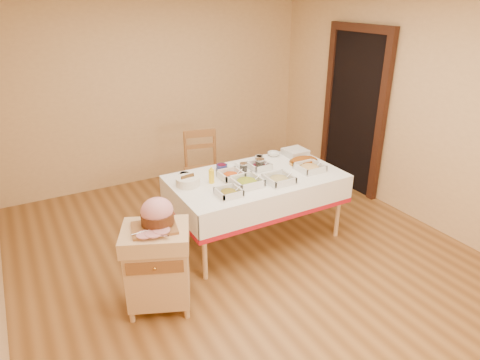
% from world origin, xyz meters
% --- Properties ---
extents(room_shell, '(5.00, 5.00, 5.00)m').
position_xyz_m(room_shell, '(0.00, 0.00, 1.30)').
color(room_shell, brown).
rests_on(room_shell, ground).
extents(doorway, '(0.09, 1.10, 2.20)m').
position_xyz_m(doorway, '(2.20, 0.90, 1.11)').
color(doorway, black).
rests_on(doorway, ground).
extents(dining_table, '(1.82, 1.02, 0.76)m').
position_xyz_m(dining_table, '(0.30, 0.30, 0.60)').
color(dining_table, tan).
rests_on(dining_table, ground).
extents(butcher_cart, '(0.69, 0.64, 0.78)m').
position_xyz_m(butcher_cart, '(-1.03, -0.28, 0.44)').
color(butcher_cart, tan).
rests_on(butcher_cart, ground).
extents(dining_chair, '(0.52, 0.51, 0.98)m').
position_xyz_m(dining_chair, '(0.13, 1.31, 0.51)').
color(dining_chair, brown).
rests_on(dining_chair, ground).
extents(ham_on_board, '(0.38, 0.37, 0.25)m').
position_xyz_m(ham_on_board, '(-0.99, -0.25, 0.89)').
color(ham_on_board, brown).
rests_on(ham_on_board, butcher_cart).
extents(serving_dish_a, '(0.23, 0.22, 0.10)m').
position_xyz_m(serving_dish_a, '(-0.18, 0.02, 0.79)').
color(serving_dish_a, silver).
rests_on(serving_dish_a, dining_table).
extents(serving_dish_b, '(0.28, 0.28, 0.12)m').
position_xyz_m(serving_dish_b, '(0.09, 0.14, 0.80)').
color(serving_dish_b, silver).
rests_on(serving_dish_b, dining_table).
extents(serving_dish_c, '(0.27, 0.27, 0.11)m').
position_xyz_m(serving_dish_c, '(0.41, 0.04, 0.80)').
color(serving_dish_c, silver).
rests_on(serving_dish_c, dining_table).
extents(serving_dish_d, '(0.27, 0.27, 0.10)m').
position_xyz_m(serving_dish_d, '(0.90, 0.15, 0.79)').
color(serving_dish_d, silver).
rests_on(serving_dish_d, dining_table).
extents(serving_dish_e, '(0.25, 0.24, 0.11)m').
position_xyz_m(serving_dish_e, '(0.03, 0.38, 0.80)').
color(serving_dish_e, silver).
rests_on(serving_dish_e, dining_table).
extents(serving_dish_f, '(0.23, 0.22, 0.11)m').
position_xyz_m(serving_dish_f, '(0.43, 0.46, 0.79)').
color(serving_dish_f, silver).
rests_on(serving_dish_f, dining_table).
extents(small_bowl_left, '(0.12, 0.12, 0.06)m').
position_xyz_m(small_bowl_left, '(-0.39, 0.62, 0.79)').
color(small_bowl_left, silver).
rests_on(small_bowl_left, dining_table).
extents(small_bowl_mid, '(0.12, 0.12, 0.05)m').
position_xyz_m(small_bowl_mid, '(0.06, 0.65, 0.79)').
color(small_bowl_mid, navy).
rests_on(small_bowl_mid, dining_table).
extents(small_bowl_right, '(0.10, 0.10, 0.05)m').
position_xyz_m(small_bowl_right, '(0.57, 0.68, 0.79)').
color(small_bowl_right, silver).
rests_on(small_bowl_right, dining_table).
extents(bowl_white_imported, '(0.16, 0.16, 0.04)m').
position_xyz_m(bowl_white_imported, '(0.18, 0.62, 0.78)').
color(bowl_white_imported, silver).
rests_on(bowl_white_imported, dining_table).
extents(bowl_small_imported, '(0.16, 0.16, 0.05)m').
position_xyz_m(bowl_small_imported, '(0.79, 0.72, 0.78)').
color(bowl_small_imported, silver).
rests_on(bowl_small_imported, dining_table).
extents(preserve_jar_left, '(0.09, 0.09, 0.11)m').
position_xyz_m(preserve_jar_left, '(0.23, 0.45, 0.81)').
color(preserve_jar_left, silver).
rests_on(preserve_jar_left, dining_table).
extents(preserve_jar_right, '(0.10, 0.10, 0.13)m').
position_xyz_m(preserve_jar_right, '(0.42, 0.42, 0.82)').
color(preserve_jar_right, silver).
rests_on(preserve_jar_right, dining_table).
extents(mustard_bottle, '(0.06, 0.06, 0.18)m').
position_xyz_m(mustard_bottle, '(-0.20, 0.37, 0.84)').
color(mustard_bottle, yellow).
rests_on(mustard_bottle, dining_table).
extents(bread_basket, '(0.24, 0.24, 0.11)m').
position_xyz_m(bread_basket, '(-0.43, 0.43, 0.81)').
color(bread_basket, white).
rests_on(bread_basket, dining_table).
extents(plate_stack, '(0.25, 0.25, 0.08)m').
position_xyz_m(plate_stack, '(1.03, 0.61, 0.80)').
color(plate_stack, silver).
rests_on(plate_stack, dining_table).
extents(brass_platter, '(0.35, 0.25, 0.05)m').
position_xyz_m(brass_platter, '(0.97, 0.36, 0.78)').
color(brass_platter, gold).
rests_on(brass_platter, dining_table).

